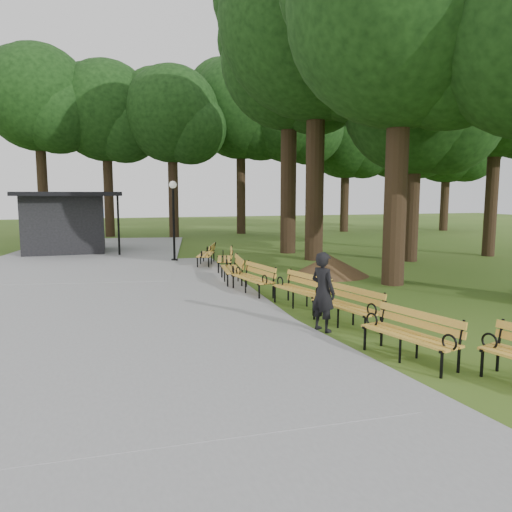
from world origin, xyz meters
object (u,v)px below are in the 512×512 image
object	(u,v)px
bench_2	(346,307)
lawn_tree_0	(402,10)
lawn_tree_4	(289,62)
lawn_tree_1	(416,102)
lamp_post	(173,204)
lawn_tree_5	(498,90)
lawn_tree_2	(317,20)
bench_7	(206,254)
dirt_mound	(329,265)
bench_6	(224,259)
kiosk	(65,223)
bench_3	(300,291)
bench_5	(231,269)
bench_1	(409,336)
bench_4	(252,279)
person	(323,292)

from	to	relation	value
bench_2	lawn_tree_0	distance (m)	9.59
lawn_tree_4	lawn_tree_1	bearing A→B (deg)	-47.52
lamp_post	lawn_tree_5	xyz separation A→B (m)	(14.24, -2.52, 5.07)
lawn_tree_2	bench_7	bearing A→B (deg)	-177.41
bench_7	lawn_tree_2	world-z (taller)	lawn_tree_2
dirt_mound	bench_6	size ratio (longest dim) A/B	1.27
kiosk	bench_7	size ratio (longest dim) A/B	2.50
lamp_post	bench_3	size ratio (longest dim) A/B	1.80
lawn_tree_1	lamp_post	bearing A→B (deg)	163.11
bench_5	bench_7	xyz separation A→B (m)	(-0.02, 4.08, 0.00)
lawn_tree_4	lawn_tree_5	world-z (taller)	lawn_tree_4
bench_7	bench_1	bearing A→B (deg)	24.55
lawn_tree_1	lawn_tree_4	xyz separation A→B (m)	(-3.96, 4.33, 2.34)
bench_2	lawn_tree_1	size ratio (longest dim) A/B	0.20
lamp_post	lawn_tree_0	bearing A→B (deg)	-51.27
bench_3	bench_4	bearing A→B (deg)	-175.99
bench_3	bench_1	bearing A→B (deg)	-10.58
person	lawn_tree_2	size ratio (longest dim) A/B	0.12
bench_1	bench_3	distance (m)	4.22
lamp_post	lawn_tree_1	xyz separation A→B (m)	(9.70, -2.94, 4.21)
bench_2	lawn_tree_2	distance (m)	14.40
lamp_post	bench_7	xyz separation A→B (m)	(1.06, -1.53, -2.00)
bench_6	bench_3	bearing A→B (deg)	17.39
bench_3	lawn_tree_5	world-z (taller)	lawn_tree_5
lawn_tree_1	lawn_tree_0	bearing A→B (deg)	-130.12
person	bench_3	world-z (taller)	person
kiosk	dirt_mound	size ratio (longest dim) A/B	1.97
lawn_tree_0	kiosk	bearing A→B (deg)	131.39
bench_1	dirt_mound	bearing A→B (deg)	147.43
lamp_post	lawn_tree_1	world-z (taller)	lawn_tree_1
lamp_post	bench_1	distance (m)	13.99
bench_2	bench_6	size ratio (longest dim) A/B	1.00
dirt_mound	lawn_tree_1	xyz separation A→B (m)	(4.99, 2.41, 6.27)
bench_7	lawn_tree_5	xyz separation A→B (m)	(13.18, -0.99, 7.07)
bench_2	bench_5	xyz separation A→B (m)	(-1.09, 5.79, 0.00)
bench_1	lawn_tree_4	bearing A→B (deg)	151.03
kiosk	lawn_tree_5	world-z (taller)	lawn_tree_5
bench_3	lawn_tree_2	world-z (taller)	lawn_tree_2
bench_4	bench_6	bearing A→B (deg)	166.14
lamp_post	bench_4	world-z (taller)	lamp_post
bench_5	lawn_tree_0	distance (m)	9.42
bench_4	lawn_tree_4	world-z (taller)	lawn_tree_4
kiosk	lawn_tree_0	distance (m)	17.43
bench_1	bench_3	world-z (taller)	same
bench_7	bench_4	bearing A→B (deg)	20.89
kiosk	bench_5	distance (m)	11.78
person	lawn_tree_5	xyz separation A→B (m)	(12.70, 9.03, 6.67)
lawn_tree_1	bench_5	bearing A→B (deg)	-162.83
kiosk	bench_2	bearing A→B (deg)	-66.45
lawn_tree_0	bench_2	bearing A→B (deg)	-133.35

